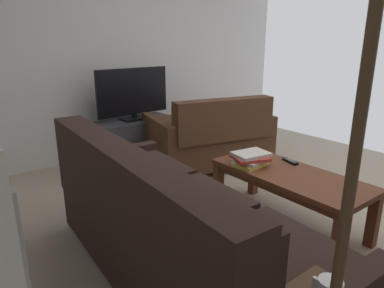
# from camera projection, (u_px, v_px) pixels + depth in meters

# --- Properties ---
(ground_plane) EXTENTS (5.08, 4.86, 0.01)m
(ground_plane) POSITION_uv_depth(u_px,v_px,m) (290.00, 221.00, 2.84)
(ground_plane) COLOR tan
(wall_right) EXTENTS (0.12, 4.86, 2.88)m
(wall_right) POSITION_uv_depth(u_px,v_px,m) (133.00, 39.00, 4.35)
(wall_right) COLOR silver
(wall_right) RESTS_ON ground
(sofa_main) EXTENTS (2.09, 0.89, 0.91)m
(sofa_main) POSITION_uv_depth(u_px,v_px,m) (169.00, 229.00, 1.97)
(sofa_main) COLOR black
(sofa_main) RESTS_ON ground
(loveseat_near) EXTENTS (1.16, 1.48, 0.83)m
(loveseat_near) POSITION_uv_depth(u_px,v_px,m) (210.00, 136.00, 4.01)
(loveseat_near) COLOR black
(loveseat_near) RESTS_ON ground
(coffee_table) EXTENTS (1.22, 0.54, 0.44)m
(coffee_table) POSITION_uv_depth(u_px,v_px,m) (289.00, 181.00, 2.68)
(coffee_table) COLOR brown
(coffee_table) RESTS_ON ground
(tv_stand) EXTENTS (0.52, 0.99, 0.50)m
(tv_stand) POSITION_uv_depth(u_px,v_px,m) (135.00, 139.00, 4.25)
(tv_stand) COLOR #38383D
(tv_stand) RESTS_ON ground
(flat_tv) EXTENTS (0.22, 0.94, 0.61)m
(flat_tv) POSITION_uv_depth(u_px,v_px,m) (133.00, 93.00, 4.09)
(flat_tv) COLOR black
(flat_tv) RESTS_ON tv_stand
(book_stack) EXTENTS (0.31, 0.33, 0.11)m
(book_stack) POSITION_uv_depth(u_px,v_px,m) (250.00, 159.00, 2.80)
(book_stack) COLOR #E0CC4C
(book_stack) RESTS_ON coffee_table
(tv_remote) EXTENTS (0.17, 0.08, 0.02)m
(tv_remote) POSITION_uv_depth(u_px,v_px,m) (290.00, 161.00, 2.88)
(tv_remote) COLOR black
(tv_remote) RESTS_ON coffee_table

